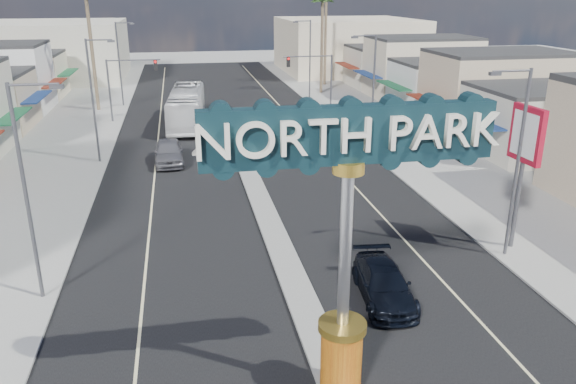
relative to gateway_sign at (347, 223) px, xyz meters
name	(u,v)px	position (x,y,z in m)	size (l,w,h in m)	color
ground	(241,155)	(0.00, 28.02, -5.93)	(160.00, 160.00, 0.00)	gray
road	(241,155)	(0.00, 28.02, -5.92)	(20.00, 120.00, 0.01)	black
median_island	(276,238)	(0.00, 12.02, -5.85)	(1.30, 30.00, 0.16)	gray
sidewalk_left	(52,164)	(-14.00, 28.02, -5.87)	(8.00, 120.00, 0.12)	gray
sidewalk_right	(410,146)	(14.00, 28.02, -5.87)	(8.00, 120.00, 0.12)	gray
storefront_row_right	(453,82)	(24.00, 41.02, -2.93)	(12.00, 42.00, 6.00)	#B7B29E
backdrop_far_left	(51,51)	(-22.00, 73.02, -1.93)	(20.00, 20.00, 8.00)	#B7B29E
backdrop_far_right	(347,45)	(22.00, 73.02, -1.93)	(20.00, 20.00, 8.00)	beige
gateway_sign	(347,223)	(0.00, 0.00, 0.00)	(8.20, 1.50, 9.15)	#B23B0D
traffic_signal_left	(128,78)	(-9.18, 42.02, -1.65)	(5.09, 0.45, 6.00)	#47474C
traffic_signal_right	(314,73)	(9.18, 42.02, -1.65)	(5.09, 0.45, 6.00)	#47474C
streetlight_l_near	(29,184)	(-10.43, 8.02, -0.86)	(2.03, 0.22, 9.00)	#47474C
streetlight_l_mid	(95,95)	(-10.43, 28.02, -0.86)	(2.03, 0.22, 9.00)	#47474C
streetlight_l_far	(121,60)	(-10.43, 50.02, -0.86)	(2.03, 0.22, 9.00)	#47474C
streetlight_r_near	(515,156)	(10.43, 8.02, -0.86)	(2.03, 0.22, 9.00)	#47474C
streetlight_r_mid	(372,86)	(10.43, 28.02, -0.86)	(2.03, 0.22, 9.00)	#47474C
streetlight_r_far	(309,56)	(10.43, 50.02, -0.86)	(2.03, 0.22, 9.00)	#47474C
palm_right_mid	(323,4)	(13.00, 54.02, 4.67)	(2.60, 2.60, 12.10)	brown
suv_right	(384,283)	(3.38, 5.30, -5.22)	(1.99, 4.90, 1.42)	black
car_parked_left	(169,152)	(-5.50, 26.93, -5.05)	(2.08, 5.16, 1.76)	slate
city_bus	(187,107)	(-3.82, 39.37, -4.17)	(2.94, 12.59, 3.51)	white
bank_pylon_sign	(526,143)	(11.34, 8.73, -0.48)	(0.40, 2.21, 7.05)	#47474C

